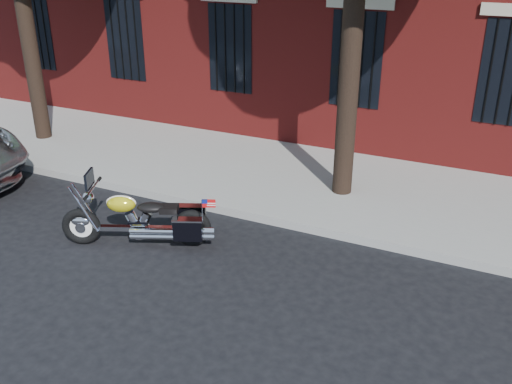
% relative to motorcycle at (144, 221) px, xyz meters
% --- Properties ---
extents(ground, '(120.00, 120.00, 0.00)m').
position_rel_motorcycle_xyz_m(ground, '(1.79, 0.21, -0.43)').
color(ground, black).
rests_on(ground, ground).
extents(curb, '(40.00, 0.16, 0.15)m').
position_rel_motorcycle_xyz_m(curb, '(1.79, 1.59, -0.35)').
color(curb, gray).
rests_on(curb, ground).
extents(sidewalk, '(40.00, 3.60, 0.15)m').
position_rel_motorcycle_xyz_m(sidewalk, '(1.79, 3.47, -0.35)').
color(sidewalk, gray).
rests_on(sidewalk, ground).
extents(motorcycle, '(2.45, 1.33, 1.27)m').
position_rel_motorcycle_xyz_m(motorcycle, '(0.00, 0.00, 0.00)').
color(motorcycle, black).
rests_on(motorcycle, ground).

